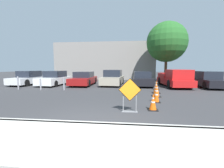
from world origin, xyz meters
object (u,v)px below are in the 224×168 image
object	(u,v)px
parked_car_fifth	(142,79)
parked_car_sixth	(208,80)
traffic_cone_second	(156,95)
bollard_nearest	(64,83)
parked_car_fourth	(113,78)
bollard_second	(41,84)
parked_car_nearest	(29,78)
parked_car_second	(55,79)
pickup_truck	(175,79)
traffic_cone_fifth	(156,85)
parked_car_third	(84,79)
bollard_third	(18,83)
traffic_cone_third	(156,91)
traffic_cone_nearest	(153,102)
traffic_cone_fourth	(156,88)
road_closed_sign	(130,93)

from	to	relation	value
parked_car_fifth	parked_car_sixth	world-z (taller)	parked_car_sixth
traffic_cone_second	bollard_nearest	size ratio (longest dim) A/B	0.78
parked_car_fourth	bollard_second	bearing A→B (deg)	39.26
parked_car_nearest	parked_car_second	distance (m)	2.92
parked_car_fifth	pickup_truck	bearing A→B (deg)	169.43
traffic_cone_fifth	bollard_second	distance (m)	9.30
parked_car_fifth	bollard_second	world-z (taller)	parked_car_fifth
parked_car_nearest	bollard_second	size ratio (longest dim) A/B	4.80
parked_car_second	parked_car_third	distance (m)	2.93
parked_car_nearest	bollard_third	distance (m)	3.61
parked_car_second	bollard_second	world-z (taller)	parked_car_second
parked_car_sixth	bollard_nearest	xyz separation A→B (m)	(-12.23, -3.18, -0.11)
traffic_cone_third	parked_car_sixth	distance (m)	7.41
bollard_third	parked_car_sixth	bearing A→B (deg)	11.15
parked_car_third	parked_car_fifth	distance (m)	5.84
traffic_cone_nearest	traffic_cone_fourth	bearing A→B (deg)	78.19
traffic_cone_fourth	parked_car_fifth	world-z (taller)	parked_car_fifth
pickup_truck	parked_car_sixth	size ratio (longest dim) A/B	1.14
traffic_cone_fourth	bollard_third	size ratio (longest dim) A/B	0.73
bollard_nearest	traffic_cone_second	bearing A→B (deg)	-27.49
parked_car_fourth	bollard_nearest	world-z (taller)	parked_car_fourth
parked_car_fourth	bollard_third	bearing A→B (deg)	31.39
traffic_cone_third	bollard_nearest	world-z (taller)	bollard_nearest
traffic_cone_second	road_closed_sign	bearing A→B (deg)	-126.26
pickup_truck	parked_car_sixth	distance (m)	2.90
parked_car_nearest	parked_car_fifth	distance (m)	11.67
traffic_cone_fifth	bollard_second	size ratio (longest dim) A/B	0.82
road_closed_sign	parked_car_nearest	xyz separation A→B (m)	(-10.39, 8.61, -0.11)
traffic_cone_fifth	pickup_truck	world-z (taller)	pickup_truck
bollard_second	pickup_truck	bearing A→B (deg)	15.46
parked_car_third	parked_car_sixth	xyz separation A→B (m)	(11.67, -0.32, 0.02)
road_closed_sign	parked_car_fourth	xyz separation A→B (m)	(-1.64, 9.21, -0.06)
road_closed_sign	parked_car_second	xyz separation A→B (m)	(-7.47, 8.49, -0.11)
pickup_truck	parked_car_sixth	bearing A→B (deg)	178.32
parked_car_nearest	parked_car_fourth	size ratio (longest dim) A/B	0.97
traffic_cone_fifth	bollard_third	bearing A→B (deg)	-174.58
traffic_cone_fifth	parked_car_fourth	size ratio (longest dim) A/B	0.16
parked_car_sixth	parked_car_second	bearing A→B (deg)	2.92
bollard_second	bollard_third	world-z (taller)	bollard_third
parked_car_nearest	parked_car_sixth	xyz separation A→B (m)	(17.50, -0.16, 0.00)
traffic_cone_nearest	bollard_second	distance (m)	9.41
pickup_truck	parked_car_third	bearing A→B (deg)	-5.38
traffic_cone_nearest	traffic_cone_third	world-z (taller)	traffic_cone_third
parked_car_nearest	pickup_truck	size ratio (longest dim) A/B	0.84
road_closed_sign	bollard_third	distance (m)	10.44
road_closed_sign	traffic_cone_fifth	distance (m)	6.71
parked_car_third	parked_car_sixth	distance (m)	11.67
parked_car_third	bollard_third	world-z (taller)	parked_car_third
pickup_truck	bollard_nearest	bearing A→B (deg)	15.61
parked_car_nearest	bollard_second	xyz separation A→B (m)	(3.33, -3.33, -0.17)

